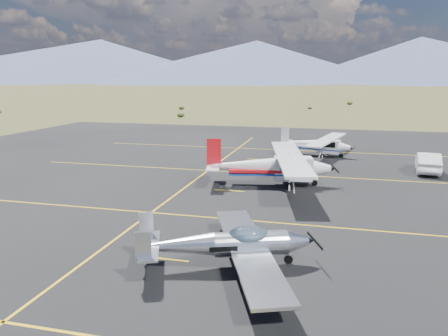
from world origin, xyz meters
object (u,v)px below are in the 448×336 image
at_px(aircraft_cessna, 271,165).
at_px(aircraft_plain, 316,144).
at_px(aircraft_low_wing, 231,244).
at_px(sedan, 428,162).

relative_size(aircraft_cessna, aircraft_plain, 1.27).
xyz_separation_m(aircraft_low_wing, aircraft_cessna, (-0.33, 13.08, 0.44)).
bearing_deg(aircraft_low_wing, aircraft_cessna, 70.17).
xyz_separation_m(aircraft_cessna, sedan, (11.02, 7.02, -0.62)).
height_order(aircraft_low_wing, aircraft_plain, aircraft_plain).
bearing_deg(aircraft_cessna, aircraft_low_wing, -99.88).
xyz_separation_m(aircraft_low_wing, sedan, (10.69, 20.10, -0.18)).
bearing_deg(sedan, aircraft_cessna, 39.18).
xyz_separation_m(aircraft_cessna, aircraft_plain, (2.43, 12.10, -0.29)).
bearing_deg(aircraft_plain, aircraft_cessna, -88.27).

